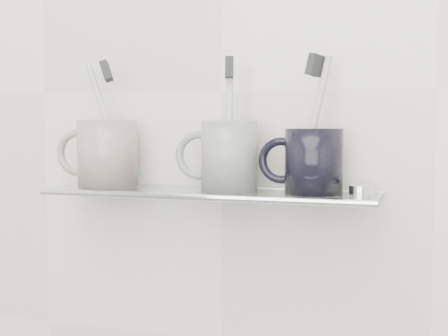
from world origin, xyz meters
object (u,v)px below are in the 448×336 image
at_px(shelf_glass, 208,193).
at_px(mug_left, 107,153).
at_px(mug_center, 229,156).
at_px(mug_right, 314,161).

bearing_deg(shelf_glass, mug_left, 178.31).
height_order(mug_center, mug_right, mug_center).
xyz_separation_m(shelf_glass, mug_left, (-0.17, 0.00, 0.06)).
bearing_deg(mug_left, mug_center, 2.32).
height_order(shelf_glass, mug_right, mug_right).
relative_size(shelf_glass, mug_center, 4.83).
relative_size(mug_left, mug_right, 1.14).
relative_size(shelf_glass, mug_left, 4.77).
xyz_separation_m(shelf_glass, mug_center, (0.03, 0.00, 0.06)).
bearing_deg(mug_left, mug_right, 2.32).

